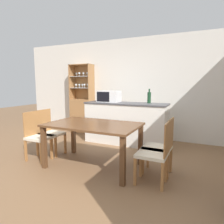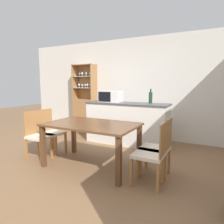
% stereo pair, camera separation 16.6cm
% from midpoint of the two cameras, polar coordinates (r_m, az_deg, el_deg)
% --- Properties ---
extents(ground_plane, '(18.00, 18.00, 0.00)m').
position_cam_midpoint_polar(ground_plane, '(3.25, -9.52, -17.46)').
color(ground_plane, brown).
extents(wall_back, '(6.80, 0.06, 2.55)m').
position_cam_midpoint_polar(wall_back, '(5.27, 7.69, 6.71)').
color(wall_back, silver).
rests_on(wall_back, ground_plane).
extents(kitchen_counter, '(1.92, 0.59, 0.96)m').
position_cam_midpoint_polar(kitchen_counter, '(4.67, 5.26, -3.23)').
color(kitchen_counter, white).
rests_on(kitchen_counter, ground_plane).
extents(display_cabinet, '(0.66, 0.33, 1.93)m').
position_cam_midpoint_polar(display_cabinet, '(5.83, -6.87, 0.36)').
color(display_cabinet, '#A37042').
rests_on(display_cabinet, ground_plane).
extents(dining_table, '(1.52, 0.94, 0.74)m').
position_cam_midpoint_polar(dining_table, '(3.36, -4.47, -4.92)').
color(dining_table, brown).
rests_on(dining_table, ground_plane).
extents(dining_chair_side_left_near, '(0.42, 0.42, 0.89)m').
position_cam_midpoint_polar(dining_chair_side_left_near, '(3.98, -19.03, -6.25)').
color(dining_chair_side_left_near, beige).
rests_on(dining_chair_side_left_near, ground_plane).
extents(dining_chair_side_left_far, '(0.44, 0.44, 0.89)m').
position_cam_midpoint_polar(dining_chair_side_left_far, '(4.17, -16.19, -5.47)').
color(dining_chair_side_left_far, beige).
rests_on(dining_chair_side_left_far, ground_plane).
extents(dining_chair_side_right_far, '(0.43, 0.43, 0.89)m').
position_cam_midpoint_polar(dining_chair_side_right_far, '(3.13, 14.35, -9.89)').
color(dining_chair_side_right_far, beige).
rests_on(dining_chair_side_right_far, ground_plane).
extents(dining_chair_side_right_near, '(0.41, 0.41, 0.89)m').
position_cam_midpoint_polar(dining_chair_side_right_near, '(2.88, 13.05, -11.50)').
color(dining_chair_side_right_near, beige).
rests_on(dining_chair_side_right_near, ground_plane).
extents(microwave, '(0.50, 0.37, 0.27)m').
position_cam_midpoint_polar(microwave, '(4.80, 0.59, 4.49)').
color(microwave, silver).
rests_on(microwave, kitchen_counter).
extents(wine_bottle, '(0.08, 0.08, 0.32)m').
position_cam_midpoint_polar(wine_bottle, '(4.60, 11.98, 4.12)').
color(wine_bottle, '#193D23').
rests_on(wine_bottle, kitchen_counter).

